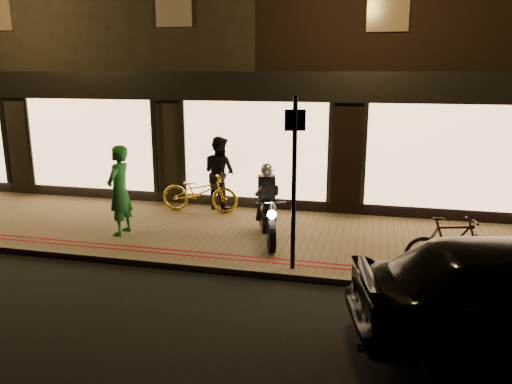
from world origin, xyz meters
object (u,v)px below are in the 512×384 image
sign_post (294,175)px  person_green (119,190)px  motorcycle (267,212)px  bicycle_gold (200,192)px

sign_post → person_green: bearing=164.7°
sign_post → person_green: (-3.87, 1.06, -0.73)m
motorcycle → person_green: 3.15m
person_green → bicycle_gold: bearing=154.5°
sign_post → bicycle_gold: sign_post is taller
sign_post → person_green: size_ratio=1.58×
motorcycle → person_green: person_green is taller
motorcycle → person_green: size_ratio=0.99×
sign_post → person_green: 4.08m
bicycle_gold → person_green: (-1.05, -2.02, 0.45)m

